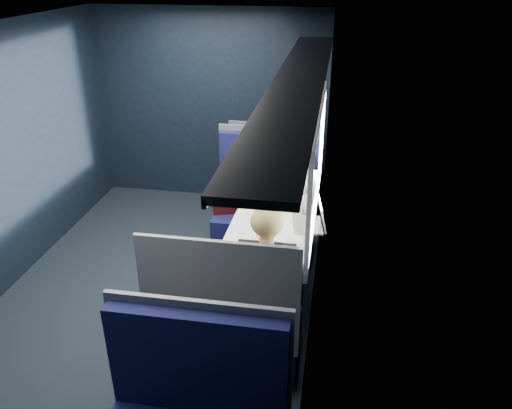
% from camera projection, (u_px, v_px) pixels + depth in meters
% --- Properties ---
extents(ground, '(2.80, 4.20, 0.01)m').
position_uv_depth(ground, '(161.00, 289.00, 4.66)').
color(ground, black).
extents(room_shell, '(3.00, 4.40, 2.40)m').
position_uv_depth(room_shell, '(148.00, 138.00, 4.00)').
color(room_shell, black).
rests_on(room_shell, ground).
extents(table, '(0.62, 1.00, 0.74)m').
position_uv_depth(table, '(271.00, 236.00, 4.21)').
color(table, '#54565E').
rests_on(table, ground).
extents(seat_bay_near, '(1.08, 0.62, 1.26)m').
position_uv_depth(seat_bay_near, '(263.00, 213.00, 5.12)').
color(seat_bay_near, black).
rests_on(seat_bay_near, ground).
extents(seat_bay_far, '(1.04, 0.62, 1.26)m').
position_uv_depth(seat_bay_far, '(229.00, 324.00, 3.57)').
color(seat_bay_far, black).
rests_on(seat_bay_far, ground).
extents(seat_row_front, '(1.04, 0.51, 1.16)m').
position_uv_depth(seat_row_front, '(277.00, 179.00, 5.94)').
color(seat_row_front, black).
rests_on(seat_row_front, ground).
extents(man, '(0.53, 0.56, 1.32)m').
position_uv_depth(man, '(288.00, 196.00, 4.79)').
color(man, black).
rests_on(man, ground).
extents(woman, '(0.53, 0.56, 1.32)m').
position_uv_depth(woman, '(267.00, 278.00, 3.55)').
color(woman, black).
rests_on(woman, ground).
extents(papers, '(0.57, 0.82, 0.01)m').
position_uv_depth(papers, '(262.00, 231.00, 4.13)').
color(papers, white).
rests_on(papers, table).
extents(laptop, '(0.29, 0.35, 0.24)m').
position_uv_depth(laptop, '(314.00, 220.00, 4.17)').
color(laptop, silver).
rests_on(laptop, table).
extents(bottle_small, '(0.07, 0.07, 0.24)m').
position_uv_depth(bottle_small, '(308.00, 203.00, 4.36)').
color(bottle_small, silver).
rests_on(bottle_small, table).
extents(cup, '(0.07, 0.07, 0.10)m').
position_uv_depth(cup, '(304.00, 202.00, 4.51)').
color(cup, white).
rests_on(cup, table).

